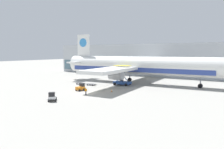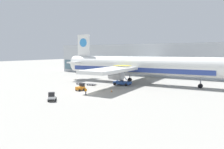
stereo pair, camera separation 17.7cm
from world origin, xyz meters
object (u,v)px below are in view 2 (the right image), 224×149
Objects in this scene: airplane_main at (135,66)px; traffic_cone_near at (112,91)px; baggage_tug_mid at (52,97)px; baggage_dolly_second at (91,84)px; baggage_dolly_lead at (81,83)px; ground_crew_near at (86,90)px; baggage_tug_foreground at (81,87)px; scissor_lift_loader at (122,78)px.

airplane_main reaches higher than traffic_cone_near.
baggage_tug_mid is 23.07m from baggage_dolly_second.
baggage_dolly_lead is 1.00× the size of baggage_dolly_second.
ground_crew_near is 2.31× the size of traffic_cone_near.
baggage_dolly_lead is 4.83× the size of traffic_cone_near.
baggage_tug_mid is (-3.60, -33.48, -4.96)m from airplane_main.
baggage_tug_foreground is 8.70m from traffic_cone_near.
scissor_lift_loader is 27.75m from baggage_tug_mid.
traffic_cone_near is (1.68, -17.69, -5.46)m from airplane_main.
baggage_tug_foreground is (-5.02, -14.47, -1.46)m from scissor_lift_loader.
scissor_lift_loader reaches higher than baggage_dolly_second.
baggage_dolly_second is (-9.83, -11.28, -5.45)m from airplane_main.
traffic_cone_near is at bearing -60.05° from baggage_tug_foreground.
scissor_lift_loader is at bearing 59.50° from ground_crew_near.
airplane_main is 34.04m from baggage_tug_mid.
ground_crew_near is (1.82, 9.27, 0.19)m from baggage_tug_mid.
baggage_tug_foreground and baggage_tug_mid have the same top height.
airplane_main is at bearing 95.41° from traffic_cone_near.
scissor_lift_loader is 2.25× the size of baggage_tug_mid.
baggage_tug_foreground is at bearing 111.14° from ground_crew_near.
traffic_cone_near is (15.60, -6.20, -0.01)m from baggage_dolly_lead.
scissor_lift_loader is 10.07m from baggage_dolly_second.
baggage_tug_mid is at bearing -78.46° from baggage_dolly_second.
ground_crew_near reaches higher than baggage_dolly_second.
baggage_dolly_second is 15.25m from ground_crew_near.
baggage_tug_foreground is at bearing 154.19° from baggage_tug_mid.
baggage_dolly_second is at bearing -1.25° from baggage_dolly_lead.
scissor_lift_loader is at bearing 29.25° from baggage_dolly_second.
baggage_tug_foreground is 13.51m from baggage_tug_mid.
baggage_dolly_lead is at bearing 166.47° from baggage_tug_mid.
ground_crew_near is at bearing -96.76° from airplane_main.
baggage_tug_foreground is 0.72× the size of baggage_dolly_second.
baggage_tug_mid is 16.66m from traffic_cone_near.
baggage_tug_foreground is 6.21m from ground_crew_near.
baggage_dolly_second is (-6.23, 22.21, -0.49)m from baggage_tug_mid.
traffic_cone_near reaches higher than baggage_dolly_lead.
ground_crew_near is 7.41m from traffic_cone_near.
airplane_main is 24.74m from ground_crew_near.
airplane_main is 15.50× the size of baggage_dolly_lead.
ground_crew_near is (-1.78, -24.21, -4.78)m from airplane_main.
ground_crew_near is at bearing -116.57° from baggage_tug_foreground.
baggage_dolly_lead is at bearing -157.98° from scissor_lift_loader.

